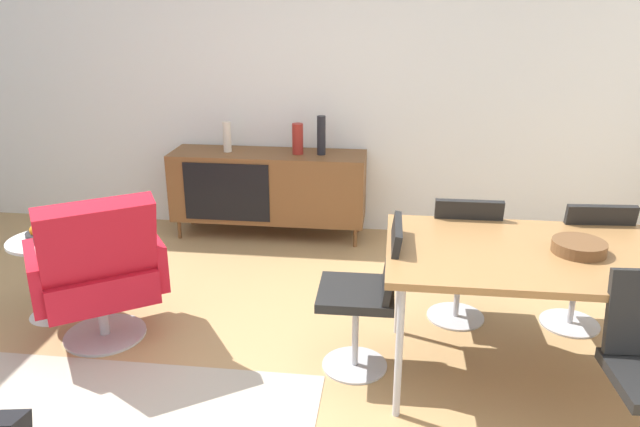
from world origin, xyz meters
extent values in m
plane|color=tan|center=(0.00, 0.00, 0.00)|extent=(8.32, 8.32, 0.00)
cube|color=white|center=(0.00, 2.60, 1.40)|extent=(6.80, 0.12, 2.80)
cube|color=brown|center=(-0.32, 2.30, 0.44)|extent=(1.60, 0.44, 0.56)
cube|color=black|center=(-0.62, 2.08, 0.44)|extent=(0.70, 0.01, 0.48)
cylinder|color=brown|center=(-1.06, 2.13, 0.08)|extent=(0.03, 0.03, 0.16)
cylinder|color=brown|center=(0.42, 2.13, 0.08)|extent=(0.03, 0.03, 0.16)
cylinder|color=brown|center=(-1.06, 2.47, 0.08)|extent=(0.03, 0.03, 0.16)
cylinder|color=brown|center=(0.42, 2.47, 0.08)|extent=(0.03, 0.03, 0.16)
cylinder|color=beige|center=(-0.66, 2.30, 0.84)|extent=(0.07, 0.07, 0.25)
cylinder|color=black|center=(0.12, 2.30, 0.88)|extent=(0.07, 0.07, 0.31)
cylinder|color=maroon|center=(-0.07, 2.30, 0.84)|extent=(0.09, 0.09, 0.25)
cube|color=olive|center=(1.48, 0.44, 0.72)|extent=(1.60, 0.90, 0.04)
cylinder|color=#B7B7BC|center=(0.76, 0.05, 0.35)|extent=(0.04, 0.04, 0.70)
cylinder|color=#B7B7BC|center=(0.76, 0.83, 0.35)|extent=(0.04, 0.04, 0.70)
cylinder|color=brown|center=(1.62, 0.44, 0.77)|extent=(0.26, 0.26, 0.06)
cube|color=black|center=(0.53, 0.44, 0.45)|extent=(0.41, 0.41, 0.05)
cube|color=black|center=(0.71, 0.44, 0.67)|extent=(0.09, 0.38, 0.38)
cylinder|color=#B7B7BC|center=(0.53, 0.44, 0.21)|extent=(0.04, 0.04, 0.42)
cylinder|color=#B7B7BC|center=(0.53, 0.44, 0.01)|extent=(0.36, 0.36, 0.01)
cube|color=black|center=(1.13, 1.06, 0.45)|extent=(0.40, 0.40, 0.05)
cube|color=black|center=(1.14, 0.88, 0.67)|extent=(0.38, 0.09, 0.38)
cylinder|color=#B7B7BC|center=(1.13, 1.06, 0.21)|extent=(0.04, 0.04, 0.42)
cylinder|color=#B7B7BC|center=(1.13, 1.06, 0.01)|extent=(0.36, 0.36, 0.01)
cube|color=black|center=(1.83, 1.06, 0.45)|extent=(0.43, 0.43, 0.05)
cube|color=black|center=(1.85, 0.88, 0.67)|extent=(0.39, 0.12, 0.38)
cylinder|color=#B7B7BC|center=(1.83, 1.06, 0.21)|extent=(0.04, 0.04, 0.42)
cylinder|color=#B7B7BC|center=(1.83, 1.06, 0.01)|extent=(0.36, 0.36, 0.01)
cube|color=red|center=(-0.98, 0.57, 0.38)|extent=(0.81, 0.80, 0.20)
cube|color=red|center=(-0.85, 0.37, 0.69)|extent=(0.65, 0.56, 0.51)
cube|color=red|center=(-0.71, 0.75, 0.46)|extent=(0.33, 0.45, 0.28)
cube|color=red|center=(-1.25, 0.38, 0.46)|extent=(0.33, 0.45, 0.28)
cylinder|color=#B7B7BC|center=(-0.98, 0.57, 0.14)|extent=(0.06, 0.06, 0.28)
cylinder|color=#B7B7BC|center=(-0.98, 0.57, 0.01)|extent=(0.48, 0.48, 0.02)
cylinder|color=white|center=(-1.42, 0.77, 0.51)|extent=(0.44, 0.44, 0.02)
cylinder|color=white|center=(-1.42, 0.77, 0.25)|extent=(0.05, 0.05, 0.50)
cone|color=white|center=(-1.42, 0.77, 0.01)|extent=(0.32, 0.32, 0.02)
cylinder|color=#262628|center=(-1.42, 0.77, 0.55)|extent=(0.20, 0.20, 0.05)
sphere|color=orange|center=(-1.38, 0.76, 0.59)|extent=(0.07, 0.07, 0.07)
sphere|color=orange|center=(-1.44, 0.80, 0.59)|extent=(0.07, 0.07, 0.07)
sphere|color=orange|center=(-1.44, 0.74, 0.59)|extent=(0.07, 0.07, 0.07)
camera|label=1|loc=(0.70, -2.45, 1.94)|focal=34.15mm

